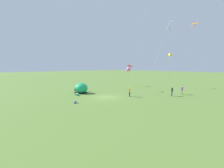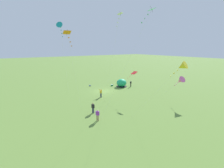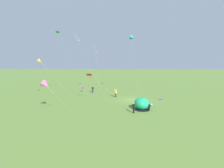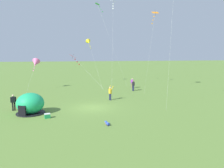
{
  "view_description": "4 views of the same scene",
  "coord_description": "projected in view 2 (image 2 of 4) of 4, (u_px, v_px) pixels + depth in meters",
  "views": [
    {
      "loc": [
        20.24,
        -17.14,
        5.49
      ],
      "look_at": [
        -0.98,
        2.5,
        2.09
      ],
      "focal_mm": 24.0,
      "sensor_mm": 36.0,
      "label": 1
    },
    {
      "loc": [
        17.67,
        30.13,
        10.38
      ],
      "look_at": [
        0.72,
        4.84,
        2.91
      ],
      "focal_mm": 24.0,
      "sensor_mm": 36.0,
      "label": 2
    },
    {
      "loc": [
        -31.46,
        2.96,
        8.07
      ],
      "look_at": [
        2.14,
        4.33,
        3.16
      ],
      "focal_mm": 24.0,
      "sensor_mm": 36.0,
      "label": 3
    },
    {
      "loc": [
        -2.63,
        -23.67,
        5.98
      ],
      "look_at": [
        2.44,
        1.13,
        2.44
      ],
      "focal_mm": 35.0,
      "sensor_mm": 36.0,
      "label": 4
    }
  ],
  "objects": [
    {
      "name": "person_near_tent",
      "position": [
        98.0,
        115.0,
        21.52
      ],
      "size": [
        0.43,
        0.48,
        1.72
      ],
      "color": "#8C7251",
      "rests_on": "ground"
    },
    {
      "name": "person_strolling",
      "position": [
        101.0,
        93.0,
        31.81
      ],
      "size": [
        0.64,
        0.72,
        1.89
      ],
      "color": "#1E2347",
      "rests_on": "ground"
    },
    {
      "name": "ground_plane",
      "position": [
        103.0,
        91.0,
        36.33
      ],
      "size": [
        300.0,
        300.0,
        0.0
      ],
      "primitive_type": "plane",
      "color": "olive"
    },
    {
      "name": "popup_tent",
      "position": [
        121.0,
        83.0,
        40.47
      ],
      "size": [
        2.81,
        2.81,
        2.1
      ],
      "color": "#1EAD6B",
      "rests_on": "ground"
    },
    {
      "name": "kite_pink",
      "position": [
        180.0,
        81.0,
        27.61
      ],
      "size": [
        1.73,
        5.62,
        5.25
      ],
      "color": "silver",
      "rests_on": "ground"
    },
    {
      "name": "kite_red",
      "position": [
        133.0,
        74.0,
        29.0
      ],
      "size": [
        5.49,
        5.65,
        5.97
      ],
      "color": "silver",
      "rests_on": "ground"
    },
    {
      "name": "kite_yellow",
      "position": [
        182.0,
        67.0,
        16.96
      ],
      "size": [
        2.31,
        7.02,
        8.91
      ],
      "color": "silver",
      "rests_on": "ground"
    },
    {
      "name": "kite_green",
      "position": [
        148.0,
        15.0,
        18.02
      ],
      "size": [
        4.94,
        4.93,
        15.14
      ],
      "color": "silver",
      "rests_on": "ground"
    },
    {
      "name": "person_center_field",
      "position": [
        93.0,
        107.0,
        24.12
      ],
      "size": [
        0.41,
        0.51,
        1.72
      ],
      "color": "#1E2347",
      "rests_on": "ground"
    },
    {
      "name": "kite_teal",
      "position": [
        60.0,
        26.0,
        28.65
      ],
      "size": [
        2.31,
        2.89,
        15.1
      ],
      "color": "silver",
      "rests_on": "ground"
    },
    {
      "name": "kite_orange",
      "position": [
        68.0,
        35.0,
        20.09
      ],
      "size": [
        2.74,
        2.31,
        12.74
      ],
      "color": "silver",
      "rests_on": "ground"
    },
    {
      "name": "person_far_back",
      "position": [
        131.0,
        83.0,
        40.24
      ],
      "size": [
        0.55,
        0.36,
        1.72
      ],
      "color": "black",
      "rests_on": "ground"
    },
    {
      "name": "cooler_box",
      "position": [
        112.0,
        85.0,
        41.28
      ],
      "size": [
        0.6,
        0.48,
        0.44
      ],
      "color": "#1E8C4C",
      "rests_on": "ground"
    },
    {
      "name": "kite_white",
      "position": [
        119.0,
        21.0,
        19.95
      ],
      "size": [
        2.17,
        7.57,
        14.94
      ],
      "color": "silver",
      "rests_on": "ground"
    },
    {
      "name": "toddler_crawling",
      "position": [
        90.0,
        86.0,
        41.09
      ],
      "size": [
        0.41,
        0.54,
        0.32
      ],
      "color": "blue",
      "rests_on": "ground"
    }
  ]
}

